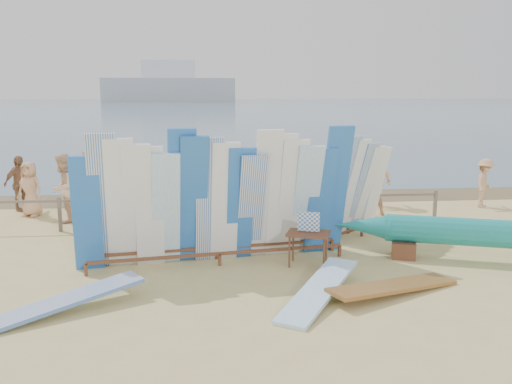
{
  "coord_description": "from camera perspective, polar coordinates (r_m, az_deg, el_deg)",
  "views": [
    {
      "loc": [
        -0.27,
        -10.97,
        3.56
      ],
      "look_at": [
        0.98,
        2.04,
        1.13
      ],
      "focal_mm": 38.0,
      "sensor_mm": 36.0,
      "label": 1
    }
  ],
  "objects": [
    {
      "name": "beachgoer_0",
      "position": [
        16.87,
        -22.68,
        0.29
      ],
      "size": [
        0.86,
        0.62,
        1.59
      ],
      "primitive_type": "imported",
      "rotation": [
        0.0,
        0.0,
        5.93
      ],
      "color": "tan",
      "rests_on": "ground"
    },
    {
      "name": "beach_chair_right",
      "position": [
        15.78,
        3.27,
        -1.61
      ],
      "size": [
        0.56,
        0.58,
        0.82
      ],
      "rotation": [
        0.0,
        0.0,
        -0.08
      ],
      "color": "#AD1221",
      "rests_on": "ground"
    },
    {
      "name": "ocean",
      "position": [
        139.02,
        -5.42,
        9.03
      ],
      "size": [
        320.0,
        240.0,
        0.02
      ],
      "primitive_type": "cube",
      "color": "#46647E",
      "rests_on": "ground"
    },
    {
      "name": "ground",
      "position": [
        11.54,
        -3.89,
        -7.44
      ],
      "size": [
        160.0,
        160.0,
        0.0
      ],
      "primitive_type": "plane",
      "color": "#CCBB76",
      "rests_on": "ground"
    },
    {
      "name": "flat_board_c",
      "position": [
        10.18,
        14.24,
        -10.25
      ],
      "size": [
        2.68,
        1.65,
        0.26
      ],
      "primitive_type": "cube",
      "rotation": [
        0.07,
        0.0,
        2.01
      ],
      "color": "#996229",
      "rests_on": "ground"
    },
    {
      "name": "vendor_table",
      "position": [
        11.28,
        5.51,
        -5.88
      ],
      "size": [
        1.01,
        0.85,
        1.14
      ],
      "rotation": [
        0.0,
        0.0,
        -0.33
      ],
      "color": "brown",
      "rests_on": "ground"
    },
    {
      "name": "fence",
      "position": [
        14.28,
        -4.27,
        -1.31
      ],
      "size": [
        12.08,
        0.08,
        0.9
      ],
      "color": "#716155",
      "rests_on": "ground"
    },
    {
      "name": "side_surfboard_rack",
      "position": [
        13.65,
        10.5,
        0.14
      ],
      "size": [
        2.08,
        1.81,
        2.54
      ],
      "rotation": [
        0.0,
        0.0,
        0.67
      ],
      "color": "brown",
      "rests_on": "ground"
    },
    {
      "name": "beachgoer_2",
      "position": [
        15.71,
        -19.62,
        0.37
      ],
      "size": [
        0.59,
        0.98,
        1.9
      ],
      "primitive_type": "imported",
      "rotation": [
        0.0,
        0.0,
        4.54
      ],
      "color": "beige",
      "rests_on": "ground"
    },
    {
      "name": "beachgoer_6",
      "position": [
        15.03,
        1.22,
        0.2
      ],
      "size": [
        0.87,
        0.46,
        1.72
      ],
      "primitive_type": "imported",
      "rotation": [
        0.0,
        0.0,
        3.06
      ],
      "color": "tan",
      "rests_on": "ground"
    },
    {
      "name": "beachgoer_4",
      "position": [
        15.99,
        -3.23,
        0.62
      ],
      "size": [
        1.03,
        0.74,
        1.62
      ],
      "primitive_type": "imported",
      "rotation": [
        0.0,
        0.0,
        0.39
      ],
      "color": "#8C6042",
      "rests_on": "ground"
    },
    {
      "name": "beachgoer_extra_0",
      "position": [
        18.19,
        22.93,
        0.87
      ],
      "size": [
        0.94,
        1.02,
        1.53
      ],
      "primitive_type": "imported",
      "rotation": [
        0.0,
        0.0,
        0.88
      ],
      "color": "tan",
      "rests_on": "ground"
    },
    {
      "name": "beachgoer_11",
      "position": [
        17.42,
        -17.09,
        1.37
      ],
      "size": [
        0.91,
        1.79,
        1.84
      ],
      "primitive_type": "imported",
      "rotation": [
        0.0,
        0.0,
        4.5
      ],
      "color": "beige",
      "rests_on": "ground"
    },
    {
      "name": "beachgoer_extra_1",
      "position": [
        17.73,
        -23.64,
        0.83
      ],
      "size": [
        0.94,
        1.03,
        1.67
      ],
      "primitive_type": "imported",
      "rotation": [
        0.0,
        0.0,
        0.91
      ],
      "color": "#8C6042",
      "rests_on": "ground"
    },
    {
      "name": "beachgoer_8",
      "position": [
        16.08,
        12.15,
        0.42
      ],
      "size": [
        0.81,
        0.44,
        1.6
      ],
      "primitive_type": "imported",
      "rotation": [
        0.0,
        0.0,
        3.23
      ],
      "color": "beige",
      "rests_on": "ground"
    },
    {
      "name": "outrigger_canoe",
      "position": [
        12.37,
        23.76,
        -4.2
      ],
      "size": [
        6.42,
        2.73,
        0.94
      ],
      "rotation": [
        0.0,
        0.0,
        -0.34
      ],
      "color": "brown",
      "rests_on": "ground"
    },
    {
      "name": "wet_sand_strip",
      "position": [
        18.52,
        -4.53,
        -0.57
      ],
      "size": [
        40.0,
        2.6,
        0.01
      ],
      "primitive_type": "cube",
      "color": "brown",
      "rests_on": "ground"
    },
    {
      "name": "main_surfboard_rack",
      "position": [
        11.25,
        -4.09,
        -1.15
      ],
      "size": [
        5.78,
        1.55,
        2.86
      ],
      "rotation": [
        0.0,
        0.0,
        0.15
      ],
      "color": "brown",
      "rests_on": "ground"
    },
    {
      "name": "distant_ship",
      "position": [
        191.34,
        -9.14,
        10.93
      ],
      "size": [
        45.0,
        8.0,
        14.0
      ],
      "color": "#999EA3",
      "rests_on": "ocean"
    },
    {
      "name": "stroller",
      "position": [
        15.54,
        -0.75,
        -0.94
      ],
      "size": [
        0.66,
        0.89,
        1.15
      ],
      "rotation": [
        0.0,
        0.0,
        0.1
      ],
      "color": "#AD1221",
      "rests_on": "ground"
    },
    {
      "name": "flat_board_e",
      "position": [
        9.61,
        -19.64,
        -11.82
      ],
      "size": [
        2.57,
        1.93,
        0.36
      ],
      "primitive_type": "cube",
      "rotation": [
        0.11,
        0.0,
        -1.0
      ],
      "color": "silver",
      "rests_on": "ground"
    },
    {
      "name": "beachgoer_3",
      "position": [
        16.72,
        -10.3,
        0.83
      ],
      "size": [
        0.94,
        1.07,
        1.57
      ],
      "primitive_type": "imported",
      "rotation": [
        0.0,
        0.0,
        0.93
      ],
      "color": "tan",
      "rests_on": "ground"
    },
    {
      "name": "beachgoer_7",
      "position": [
        16.42,
        8.0,
        0.74
      ],
      "size": [
        0.65,
        0.48,
        1.58
      ],
      "primitive_type": "imported",
      "rotation": [
        0.0,
        0.0,
        3.45
      ],
      "color": "#8C6042",
      "rests_on": "ground"
    },
    {
      "name": "flat_board_b",
      "position": [
        9.66,
        6.64,
        -11.13
      ],
      "size": [
        1.91,
        2.58,
        0.35
      ],
      "primitive_type": "cube",
      "rotation": [
        0.1,
        0.0,
        -0.56
      ],
      "color": "#96C6F1",
      "rests_on": "ground"
    },
    {
      "name": "beachgoer_9",
      "position": [
        17.41,
        12.46,
        1.65
      ],
      "size": [
        1.31,
        0.87,
        1.88
      ],
      "primitive_type": "imported",
      "rotation": [
        0.0,
        0.0,
        3.47
      ],
      "color": "tan",
      "rests_on": "ground"
    },
    {
      "name": "beach_chair_left",
      "position": [
        15.08,
        0.92,
        -2.1
      ],
      "size": [
        0.73,
        0.74,
        0.88
      ],
      "rotation": [
        0.0,
        0.0,
        -0.38
      ],
      "color": "#AD1221",
      "rests_on": "ground"
    },
    {
      "name": "beachgoer_5",
      "position": [
        18.2,
        0.77,
        2.2
      ],
      "size": [
        0.93,
        1.79,
        1.84
      ],
      "primitive_type": "imported",
      "rotation": [
        0.0,
        0.0,
        4.95
      ],
      "color": "beige",
      "rests_on": "ground"
    }
  ]
}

